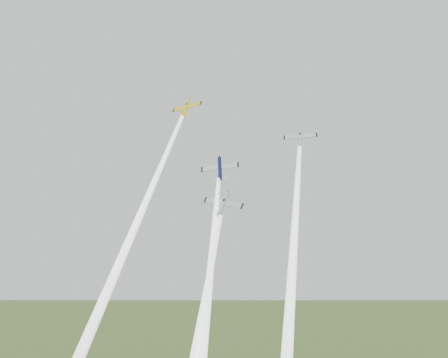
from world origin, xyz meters
TOP-DOWN VIEW (x-y plane):
  - plane_yellow at (-15.65, 7.72)m, footprint 8.85×6.52m
  - smoke_trail_yellow at (-17.55, -13.48)m, footprint 5.99×40.97m
  - plane_navy at (-2.85, -1.24)m, footprint 10.73×7.85m
  - smoke_trail_navy at (2.60, -22.14)m, footprint 12.75×40.80m
  - plane_silver_right at (15.45, 1.05)m, footprint 8.33×6.08m
  - smoke_trail_silver_right at (17.98, -18.16)m, footprint 7.16×37.10m
  - plane_silver_low at (0.01, -6.83)m, footprint 9.59×7.03m
  - smoke_trail_silver_low at (2.11, -25.57)m, footprint 6.35×36.11m

SIDE VIEW (x-z plane):
  - smoke_trail_silver_low at x=2.11m, z-range 32.49..84.35m
  - smoke_trail_navy at x=2.60m, z-range 33.21..93.19m
  - smoke_trail_silver_right at x=17.98m, z-range 46.13..99.52m
  - smoke_trail_yellow at x=-17.55m, z-range 52.03..111.07m
  - plane_silver_low at x=0.01m, z-range 81.62..91.06m
  - plane_navy at x=-2.85m, z-range 90.69..99.69m
  - plane_silver_right at x=15.45m, z-range 97.97..105.07m
  - plane_yellow at x=-15.65m, z-range 108.79..117.33m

